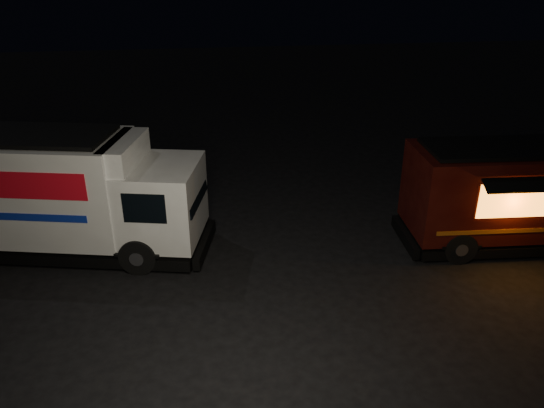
% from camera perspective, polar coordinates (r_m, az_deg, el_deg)
% --- Properties ---
extents(ground, '(80.00, 80.00, 0.00)m').
position_cam_1_polar(ground, '(13.42, -0.21, -9.75)').
color(ground, black).
rests_on(ground, ground).
extents(white_truck, '(7.98, 4.24, 3.44)m').
position_cam_1_polar(white_truck, '(15.68, -20.88, 1.06)').
color(white_truck, white).
rests_on(white_truck, ground).
extents(red_truck, '(6.57, 2.81, 2.99)m').
position_cam_1_polar(red_truck, '(16.65, 24.80, 0.88)').
color(red_truck, '#390F0A').
rests_on(red_truck, ground).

